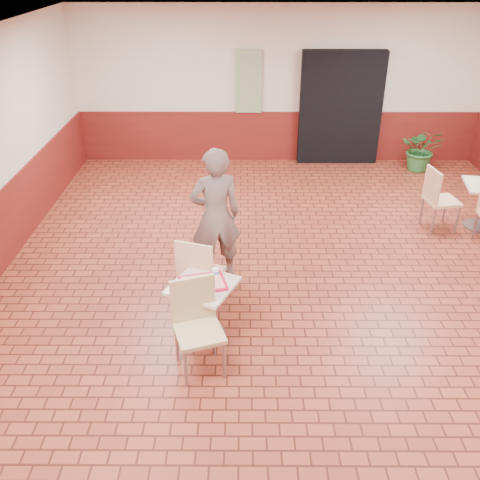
{
  "coord_description": "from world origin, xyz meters",
  "views": [
    {
      "loc": [
        -0.72,
        -5.56,
        3.88
      ],
      "look_at": [
        -0.75,
        -0.23,
        0.95
      ],
      "focal_mm": 40.0,
      "sensor_mm": 36.0,
      "label": 1
    }
  ],
  "objects_px": {
    "customer": "(216,216)",
    "long_john_donut": "(207,284)",
    "serving_tray": "(203,283)",
    "chair_main_front": "(197,321)",
    "chair_second_left": "(438,196)",
    "potted_plant": "(422,149)",
    "chair_main_back": "(199,271)",
    "main_table": "(204,301)",
    "ring_donut": "(197,278)",
    "paper_cup": "(216,272)"
  },
  "relations": [
    {
      "from": "ring_donut",
      "to": "long_john_donut",
      "type": "bearing_deg",
      "value": -46.62
    },
    {
      "from": "serving_tray",
      "to": "paper_cup",
      "type": "relative_size",
      "value": 5.15
    },
    {
      "from": "chair_main_back",
      "to": "long_john_donut",
      "type": "bearing_deg",
      "value": 121.98
    },
    {
      "from": "main_table",
      "to": "potted_plant",
      "type": "xyz_separation_m",
      "value": [
        3.92,
        5.13,
        -0.02
      ]
    },
    {
      "from": "chair_main_front",
      "to": "serving_tray",
      "type": "height_order",
      "value": "chair_main_front"
    },
    {
      "from": "chair_second_left",
      "to": "serving_tray",
      "type": "bearing_deg",
      "value": 118.67
    },
    {
      "from": "long_john_donut",
      "to": "chair_second_left",
      "type": "distance_m",
      "value": 4.3
    },
    {
      "from": "long_john_donut",
      "to": "paper_cup",
      "type": "distance_m",
      "value": 0.21
    },
    {
      "from": "potted_plant",
      "to": "serving_tray",
      "type": "bearing_deg",
      "value": -127.36
    },
    {
      "from": "main_table",
      "to": "paper_cup",
      "type": "bearing_deg",
      "value": 43.22
    },
    {
      "from": "chair_main_back",
      "to": "customer",
      "type": "height_order",
      "value": "customer"
    },
    {
      "from": "chair_main_back",
      "to": "serving_tray",
      "type": "distance_m",
      "value": 0.49
    },
    {
      "from": "customer",
      "to": "serving_tray",
      "type": "relative_size",
      "value": 3.7
    },
    {
      "from": "serving_tray",
      "to": "chair_second_left",
      "type": "xyz_separation_m",
      "value": [
        3.4,
        2.63,
        -0.14
      ]
    },
    {
      "from": "long_john_donut",
      "to": "ring_donut",
      "type": "bearing_deg",
      "value": 133.38
    },
    {
      "from": "ring_donut",
      "to": "potted_plant",
      "type": "bearing_deg",
      "value": 51.92
    },
    {
      "from": "chair_main_back",
      "to": "customer",
      "type": "xyz_separation_m",
      "value": [
        0.17,
        0.77,
        0.34
      ]
    },
    {
      "from": "chair_main_front",
      "to": "serving_tray",
      "type": "bearing_deg",
      "value": 67.77
    },
    {
      "from": "chair_main_front",
      "to": "potted_plant",
      "type": "bearing_deg",
      "value": 36.33
    },
    {
      "from": "chair_main_back",
      "to": "chair_second_left",
      "type": "distance_m",
      "value": 4.1
    },
    {
      "from": "chair_main_back",
      "to": "chair_main_front",
      "type": "bearing_deg",
      "value": 110.97
    },
    {
      "from": "customer",
      "to": "chair_main_back",
      "type": "bearing_deg",
      "value": 62.41
    },
    {
      "from": "customer",
      "to": "potted_plant",
      "type": "bearing_deg",
      "value": -149.8
    },
    {
      "from": "long_john_donut",
      "to": "potted_plant",
      "type": "bearing_deg",
      "value": 53.35
    },
    {
      "from": "chair_main_front",
      "to": "customer",
      "type": "relative_size",
      "value": 0.56
    },
    {
      "from": "ring_donut",
      "to": "potted_plant",
      "type": "distance_m",
      "value": 6.46
    },
    {
      "from": "main_table",
      "to": "chair_second_left",
      "type": "height_order",
      "value": "chair_second_left"
    },
    {
      "from": "chair_second_left",
      "to": "potted_plant",
      "type": "distance_m",
      "value": 2.56
    },
    {
      "from": "paper_cup",
      "to": "potted_plant",
      "type": "xyz_separation_m",
      "value": [
        3.78,
        5.0,
        -0.32
      ]
    },
    {
      "from": "chair_main_back",
      "to": "long_john_donut",
      "type": "relative_size",
      "value": 7.11
    },
    {
      "from": "ring_donut",
      "to": "potted_plant",
      "type": "xyz_separation_m",
      "value": [
        3.98,
        5.08,
        -0.29
      ]
    },
    {
      "from": "paper_cup",
      "to": "chair_second_left",
      "type": "height_order",
      "value": "chair_second_left"
    },
    {
      "from": "paper_cup",
      "to": "chair_second_left",
      "type": "xyz_separation_m",
      "value": [
        3.27,
        2.5,
        -0.2
      ]
    },
    {
      "from": "chair_main_front",
      "to": "ring_donut",
      "type": "height_order",
      "value": "chair_main_front"
    },
    {
      "from": "customer",
      "to": "long_john_donut",
      "type": "xyz_separation_m",
      "value": [
        -0.04,
        -1.3,
        -0.17
      ]
    },
    {
      "from": "main_table",
      "to": "ring_donut",
      "type": "bearing_deg",
      "value": 140.36
    },
    {
      "from": "chair_main_front",
      "to": "chair_main_back",
      "type": "bearing_deg",
      "value": 74.29
    },
    {
      "from": "serving_tray",
      "to": "potted_plant",
      "type": "distance_m",
      "value": 6.46
    },
    {
      "from": "main_table",
      "to": "paper_cup",
      "type": "relative_size",
      "value": 7.17
    },
    {
      "from": "serving_tray",
      "to": "ring_donut",
      "type": "bearing_deg",
      "value": 140.36
    },
    {
      "from": "customer",
      "to": "paper_cup",
      "type": "xyz_separation_m",
      "value": [
        0.05,
        -1.1,
        -0.14
      ]
    },
    {
      "from": "chair_main_back",
      "to": "ring_donut",
      "type": "xyz_separation_m",
      "value": [
        0.02,
        -0.41,
        0.17
      ]
    },
    {
      "from": "chair_second_left",
      "to": "main_table",
      "type": "bearing_deg",
      "value": 118.67
    },
    {
      "from": "long_john_donut",
      "to": "potted_plant",
      "type": "height_order",
      "value": "potted_plant"
    },
    {
      "from": "main_table",
      "to": "chair_main_back",
      "type": "relative_size",
      "value": 0.68
    },
    {
      "from": "chair_main_front",
      "to": "chair_second_left",
      "type": "bearing_deg",
      "value": 23.71
    },
    {
      "from": "long_john_donut",
      "to": "chair_main_front",
      "type": "bearing_deg",
      "value": -100.67
    },
    {
      "from": "main_table",
      "to": "customer",
      "type": "bearing_deg",
      "value": 85.94
    },
    {
      "from": "main_table",
      "to": "chair_main_back",
      "type": "height_order",
      "value": "chair_main_back"
    },
    {
      "from": "serving_tray",
      "to": "long_john_donut",
      "type": "xyz_separation_m",
      "value": [
        0.05,
        -0.07,
        0.03
      ]
    }
  ]
}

